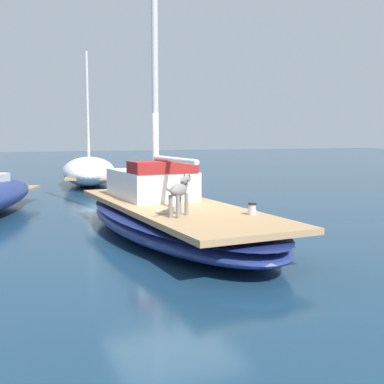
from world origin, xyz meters
name	(u,v)px	position (x,y,z in m)	size (l,w,h in m)	color
ground_plane	(172,237)	(0.00, 0.00, 0.00)	(120.00, 120.00, 0.00)	navy
sailboat_main	(172,220)	(0.00, 0.00, 0.34)	(2.80, 7.33, 0.66)	navy
mast_main	(157,19)	(-0.04, 0.77, 4.41)	(0.14, 2.27, 8.28)	silver
cabin_house	(152,182)	(-0.05, 1.12, 1.01)	(1.49, 2.27, 0.84)	silver
dog_grey	(180,191)	(-0.39, -1.39, 1.08)	(0.73, 0.72, 0.70)	gray
deck_winch	(252,209)	(0.79, -1.79, 0.76)	(0.16, 0.16, 0.21)	#B7B7BC
coiled_rope	(165,212)	(-0.52, -1.02, 0.68)	(0.32, 0.32, 0.04)	beige
moored_boat_far_astern	(89,170)	(0.57, 11.33, 0.60)	(3.31, 6.35, 5.59)	white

